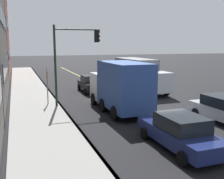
{
  "coord_description": "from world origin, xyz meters",
  "views": [
    {
      "loc": [
        -14.81,
        8.82,
        4.56
      ],
      "look_at": [
        0.17,
        3.36,
        1.87
      ],
      "focal_mm": 42.77,
      "sensor_mm": 36.0,
      "label": 1
    }
  ],
  "objects_px": {
    "car_navy": "(180,132)",
    "truck_blue": "(120,86)",
    "truck_gray": "(139,74)",
    "street_sign_post": "(47,83)",
    "traffic_light_mast": "(72,52)",
    "car_black": "(91,84)"
  },
  "relations": [
    {
      "from": "car_navy",
      "to": "street_sign_post",
      "type": "height_order",
      "value": "street_sign_post"
    },
    {
      "from": "truck_gray",
      "to": "truck_blue",
      "type": "relative_size",
      "value": 1.26
    },
    {
      "from": "car_navy",
      "to": "street_sign_post",
      "type": "bearing_deg",
      "value": 22.79
    },
    {
      "from": "car_black",
      "to": "truck_gray",
      "type": "height_order",
      "value": "truck_gray"
    },
    {
      "from": "truck_blue",
      "to": "traffic_light_mast",
      "type": "xyz_separation_m",
      "value": [
        2.58,
        2.7,
        2.23
      ]
    },
    {
      "from": "truck_blue",
      "to": "traffic_light_mast",
      "type": "bearing_deg",
      "value": 46.32
    },
    {
      "from": "truck_blue",
      "to": "street_sign_post",
      "type": "distance_m",
      "value": 5.7
    },
    {
      "from": "traffic_light_mast",
      "to": "street_sign_post",
      "type": "xyz_separation_m",
      "value": [
        0.98,
        1.75,
        -2.32
      ]
    },
    {
      "from": "truck_gray",
      "to": "traffic_light_mast",
      "type": "xyz_separation_m",
      "value": [
        -4.74,
        7.64,
        2.36
      ]
    },
    {
      "from": "street_sign_post",
      "to": "car_black",
      "type": "bearing_deg",
      "value": -45.6
    },
    {
      "from": "car_navy",
      "to": "traffic_light_mast",
      "type": "xyz_separation_m",
      "value": [
        9.63,
        2.71,
        3.25
      ]
    },
    {
      "from": "car_navy",
      "to": "truck_gray",
      "type": "relative_size",
      "value": 0.57
    },
    {
      "from": "truck_blue",
      "to": "street_sign_post",
      "type": "relative_size",
      "value": 2.3
    },
    {
      "from": "car_navy",
      "to": "truck_blue",
      "type": "xyz_separation_m",
      "value": [
        7.05,
        0.01,
        1.02
      ]
    },
    {
      "from": "truck_gray",
      "to": "street_sign_post",
      "type": "height_order",
      "value": "truck_gray"
    },
    {
      "from": "car_black",
      "to": "car_navy",
      "type": "relative_size",
      "value": 0.84
    },
    {
      "from": "street_sign_post",
      "to": "truck_gray",
      "type": "bearing_deg",
      "value": -68.18
    },
    {
      "from": "truck_gray",
      "to": "traffic_light_mast",
      "type": "relative_size",
      "value": 1.41
    },
    {
      "from": "car_navy",
      "to": "truck_gray",
      "type": "xyz_separation_m",
      "value": [
        14.37,
        -4.93,
        0.89
      ]
    },
    {
      "from": "car_navy",
      "to": "truck_gray",
      "type": "distance_m",
      "value": 15.22
    },
    {
      "from": "car_navy",
      "to": "traffic_light_mast",
      "type": "relative_size",
      "value": 0.81
    },
    {
      "from": "truck_blue",
      "to": "car_navy",
      "type": "bearing_deg",
      "value": -179.91
    }
  ]
}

